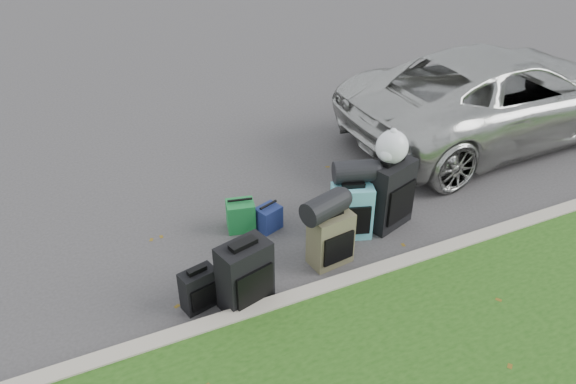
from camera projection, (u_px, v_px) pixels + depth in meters
name	position (u px, v px, depth m)	size (l,w,h in m)	color
ground	(303.00, 237.00, 6.66)	(120.00, 120.00, 0.00)	#383535
curb	(345.00, 284.00, 5.85)	(120.00, 0.18, 0.15)	#9E937F
suv	(499.00, 94.00, 8.59)	(2.28, 4.95, 1.38)	#B7B7B2
suitcase_small_black	(199.00, 289.00, 5.58)	(0.35, 0.19, 0.44)	black
suitcase_large_black_left	(245.00, 276.00, 5.52)	(0.51, 0.31, 0.74)	black
suitcase_olive	(331.00, 239.00, 6.12)	(0.46, 0.29, 0.63)	#47432D
suitcase_teal	(351.00, 211.00, 6.53)	(0.47, 0.28, 0.67)	teal
suitcase_large_black_right	(389.00, 194.00, 6.68)	(0.57, 0.34, 0.85)	black
tote_green	(241.00, 216.00, 6.72)	(0.33, 0.26, 0.37)	#197232
tote_navy	(269.00, 218.00, 6.74)	(0.28, 0.22, 0.30)	navy
duffel_left	(325.00, 207.00, 5.84)	(0.27, 0.27, 0.50)	black
duffel_right	(354.00, 171.00, 6.39)	(0.26, 0.26, 0.46)	black
trash_bag	(392.00, 147.00, 6.37)	(0.38, 0.38, 0.38)	white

